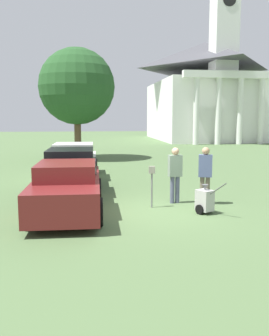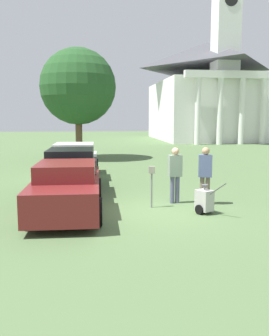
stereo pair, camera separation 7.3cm
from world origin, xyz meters
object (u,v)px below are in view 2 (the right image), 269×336
object	(u,v)px
parked_car_maroon	(67,188)
parking_meter	(152,179)
person_worker	(175,172)
parked_car_white	(75,162)
equipment_cart	(204,200)
parked_car_black	(72,173)
person_supervisor	(205,172)
church	(206,89)

from	to	relation	value
parked_car_maroon	parking_meter	size ratio (longest dim) A/B	3.86
parking_meter	person_worker	world-z (taller)	person_worker
parked_car_white	equipment_cart	distance (m)	7.83
parked_car_maroon	parked_car_white	size ratio (longest dim) A/B	1.02
parked_car_black	person_supervisor	size ratio (longest dim) A/B	2.70
parked_car_black	equipment_cart	xyz separation A→B (m)	(3.91, -3.45, -0.36)
parked_car_black	parking_meter	size ratio (longest dim) A/B	3.85
parked_car_white	church	size ratio (longest dim) A/B	0.20
parking_meter	church	distance (m)	35.45
parked_car_black	equipment_cart	world-z (taller)	parked_car_black
parked_car_maroon	person_supervisor	xyz separation A→B (m)	(4.26, 0.44, 0.34)
person_worker	equipment_cart	xyz separation A→B (m)	(0.55, -1.39, -0.64)
church	equipment_cart	bearing A→B (deg)	-107.64
parked_car_white	church	distance (m)	31.20
parking_meter	parked_car_white	bearing A→B (deg)	113.18
parked_car_maroon	parking_meter	distance (m)	2.54
parked_car_maroon	person_supervisor	bearing A→B (deg)	7.35
person_supervisor	parked_car_white	bearing A→B (deg)	-34.29
parking_meter	equipment_cart	distance (m)	1.73
equipment_cart	parking_meter	bearing A→B (deg)	118.01
parked_car_maroon	parked_car_black	world-z (taller)	parked_car_black
parked_car_black	equipment_cart	bearing A→B (deg)	-39.94
parking_meter	person_supervisor	world-z (taller)	person_supervisor
person_worker	equipment_cart	size ratio (longest dim) A/B	1.80
parked_car_black	church	distance (m)	34.12
parked_car_white	person_worker	distance (m)	6.36
parked_car_black	equipment_cart	distance (m)	5.23
equipment_cart	church	distance (m)	35.92
parked_car_maroon	equipment_cart	distance (m)	3.98
equipment_cart	parked_car_black	bearing A→B (deg)	109.24
parked_car_black	equipment_cart	size ratio (longest dim) A/B	4.94
parked_car_maroon	equipment_cart	world-z (taller)	parked_car_maroon
parked_car_white	person_supervisor	bearing A→B (deg)	-51.70
equipment_cart	parked_car_maroon	bearing A→B (deg)	141.17
person_worker	person_supervisor	xyz separation A→B (m)	(0.90, -0.30, 0.02)
person_worker	church	bearing A→B (deg)	-114.50
parked_car_white	person_supervisor	size ratio (longest dim) A/B	2.64
parked_car_white	equipment_cart	xyz separation A→B (m)	(3.91, -6.78, -0.34)
person_supervisor	equipment_cart	size ratio (longest dim) A/B	1.83
parked_car_black	church	bearing A→B (deg)	65.67
parked_car_black	person_worker	xyz separation A→B (m)	(3.36, -2.05, 0.28)
parked_car_white	person_worker	xyz separation A→B (m)	(3.36, -5.39, 0.30)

